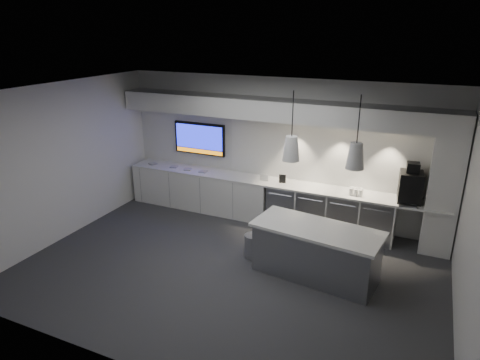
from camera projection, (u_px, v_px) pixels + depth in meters
The scene contains 28 objects.
floor at pixel (229, 270), 7.36m from camera, with size 7.00×7.00×0.00m, color #303133.
ceiling at pixel (227, 94), 6.34m from camera, with size 7.00×7.00×0.00m, color black.
wall_back at pixel (280, 150), 8.99m from camera, with size 7.00×7.00×0.00m, color silver.
wall_front at pixel (129, 262), 4.71m from camera, with size 7.00×7.00×0.00m, color silver.
wall_left at pixel (64, 162), 8.21m from camera, with size 7.00×7.00×0.00m, color silver.
wall_right at pixel (473, 228), 5.49m from camera, with size 7.00×7.00×0.00m, color silver.
back_counter at pixel (274, 182), 8.93m from camera, with size 6.80×0.65×0.04m, color silver.
left_base_cabinets at pixel (201, 190), 9.76m from camera, with size 3.30×0.63×0.86m, color white.
fridge_unit_a at pixel (284, 204), 8.98m from camera, with size 0.60×0.61×0.85m, color #92949A.
fridge_unit_b at pixel (314, 209), 8.74m from camera, with size 0.60×0.61×0.85m, color #92949A.
fridge_unit_c at pixel (345, 214), 8.49m from camera, with size 0.60×0.61×0.85m, color #92949A.
fridge_unit_d at pixel (377, 220), 8.25m from camera, with size 0.60×0.61×0.85m, color #92949A.
backsplash at pixel (337, 154), 8.50m from camera, with size 4.60×0.03×1.30m, color white.
soffit at pixel (276, 110), 8.43m from camera, with size 6.90×0.60×0.40m, color white.
column at pixel (445, 185), 7.56m from camera, with size 0.55×0.55×2.60m, color white.
wall_tv at pixel (200, 139), 9.67m from camera, with size 1.25×0.07×0.72m.
island at pixel (316, 252), 7.05m from camera, with size 2.17×1.15×0.88m.
bin at pixel (253, 246), 7.70m from camera, with size 0.31×0.31×0.44m, color #92949A.
coffee_machine at pixel (411, 186), 7.81m from camera, with size 0.45×0.61×0.74m.
sign_black at pixel (282, 179), 8.80m from camera, with size 0.14×0.02×0.18m, color black.
sign_white at pixel (264, 178), 8.93m from camera, with size 0.18×0.02×0.14m, color silver.
cup_cluster at pixel (356, 192), 8.17m from camera, with size 0.25×0.16×0.14m, color white, non-canonical shape.
tray_a at pixel (153, 164), 10.04m from camera, with size 0.16×0.16×0.03m, color #949494.
tray_b at pixel (174, 167), 9.82m from camera, with size 0.16×0.16×0.03m, color #949494.
tray_c at pixel (188, 169), 9.64m from camera, with size 0.16×0.16×0.03m, color #949494.
tray_d at pixel (203, 172), 9.49m from camera, with size 0.16×0.16×0.03m, color #949494.
pendant_left at pixel (291, 148), 6.67m from camera, with size 0.27×0.27×1.09m.
pendant_right at pixel (356, 156), 6.28m from camera, with size 0.27×0.27×1.09m.
Camera 1 is at (2.81, -5.76, 3.93)m, focal length 32.00 mm.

